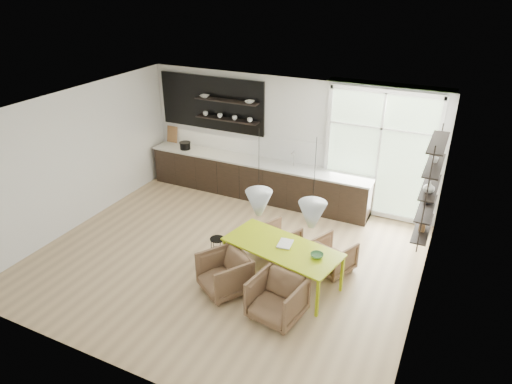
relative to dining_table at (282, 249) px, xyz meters
name	(u,v)px	position (x,y,z in m)	size (l,w,h in m)	color
room	(277,174)	(-0.67, 1.30, 0.77)	(7.02, 6.01, 2.91)	tan
kitchen_run	(253,173)	(-1.95, 2.89, -0.09)	(5.54, 0.69, 2.75)	black
right_shelving	(429,190)	(2.10, 1.37, 0.96)	(0.26, 1.22, 1.90)	black
dining_table	(282,249)	(0.00, 0.00, 0.00)	(2.17, 1.31, 0.74)	#A3B710
armchair_back_left	(280,239)	(-0.39, 0.84, -0.39)	(0.64, 0.66, 0.60)	brown
armchair_back_right	(333,255)	(0.71, 0.74, -0.38)	(0.66, 0.68, 0.62)	brown
armchair_front_left	(224,274)	(-0.78, -0.66, -0.34)	(0.75, 0.78, 0.71)	brown
armchair_front_right	(277,298)	(0.29, -0.88, -0.33)	(0.77, 0.79, 0.72)	brown
wire_stool	(217,245)	(-1.43, 0.23, -0.44)	(0.30, 0.30, 0.38)	black
table_book	(279,243)	(-0.09, 0.06, 0.07)	(0.24, 0.32, 0.03)	white
table_bowl	(317,255)	(0.64, -0.06, 0.08)	(0.21, 0.21, 0.07)	#49814F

